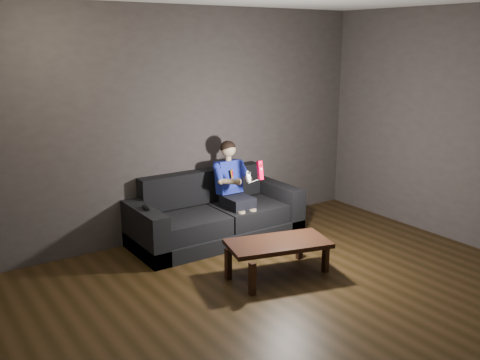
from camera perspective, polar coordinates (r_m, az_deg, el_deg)
floor at (r=4.83m, az=9.11°, el=-13.98°), size 5.00×5.00×0.00m
back_wall at (r=6.36m, az=-5.95°, el=5.97°), size 5.00×0.04×2.70m
sofa at (r=6.37m, az=-2.69°, el=-4.12°), size 2.03×0.87×0.78m
child at (r=6.32m, az=-0.71°, el=-0.23°), size 0.44×0.54×1.09m
wii_remote_red at (r=5.98m, az=2.16°, el=1.05°), size 0.05×0.08×0.22m
nunchuk_white at (r=5.91m, az=0.90°, el=0.35°), size 0.07×0.10×0.14m
wii_remote_black at (r=5.81m, az=-10.04°, el=-2.96°), size 0.06×0.16×0.03m
coffee_table at (r=5.38m, az=4.07°, el=-7.03°), size 1.10×0.74×0.37m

